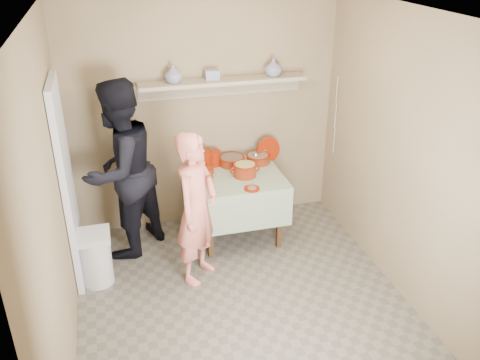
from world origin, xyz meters
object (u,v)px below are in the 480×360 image
object	(u,v)px
person_cook	(197,209)
serving_table	(236,184)
person_helper	(120,170)
cazuela_rice	(245,169)
trash_bin	(96,258)

from	to	relation	value
person_cook	serving_table	size ratio (longest dim) A/B	1.58
person_helper	person_cook	bearing A→B (deg)	89.41
serving_table	cazuela_rice	world-z (taller)	cazuela_rice
serving_table	trash_bin	distance (m)	1.67
trash_bin	serving_table	bearing A→B (deg)	18.32
person_cook	trash_bin	world-z (taller)	person_cook
cazuela_rice	trash_bin	size ratio (longest dim) A/B	0.59
cazuela_rice	trash_bin	world-z (taller)	cazuela_rice
trash_bin	cazuela_rice	bearing A→B (deg)	14.90
person_helper	serving_table	distance (m)	1.25
person_helper	cazuela_rice	xyz separation A→B (m)	(1.29, -0.09, -0.10)
person_helper	serving_table	size ratio (longest dim) A/B	1.94
person_cook	person_helper	distance (m)	0.96
person_cook	cazuela_rice	world-z (taller)	person_cook
person_cook	person_helper	world-z (taller)	person_helper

